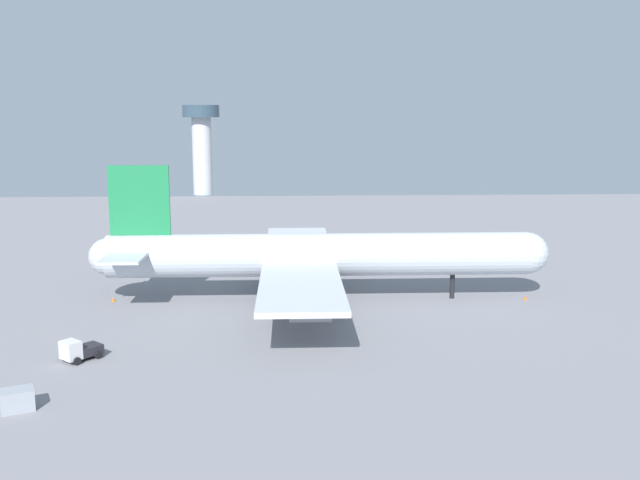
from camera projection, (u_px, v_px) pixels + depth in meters
ground_plane at (320, 300)px, 102.88m from camera, size 262.16×262.16×0.00m
cargo_airplane at (318, 255)px, 101.72m from camera, size 65.54×55.55×19.39m
fuel_truck at (79, 350)px, 77.42m from camera, size 4.43×4.57×2.41m
baggage_tug at (236, 250)px, 134.20m from camera, size 5.08×4.33×2.45m
catering_truck at (137, 257)px, 128.10m from camera, size 4.83×3.41×1.96m
maintenance_van at (364, 262)px, 123.68m from camera, size 3.33×4.58×2.03m
cargo_container_fore at (17, 400)px, 64.50m from camera, size 3.52×3.14×1.93m
safety_cone_nose at (525, 298)px, 102.63m from camera, size 0.48×0.48×0.69m
safety_cone_tail at (113, 299)px, 101.74m from camera, size 0.50×0.50×0.71m
control_tower at (202, 140)px, 232.34m from camera, size 11.87×11.87×29.03m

